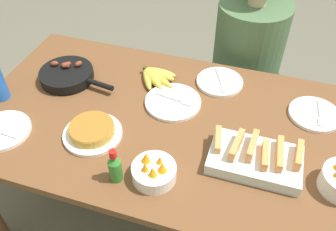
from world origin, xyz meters
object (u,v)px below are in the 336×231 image
(empty_plate_far_left, at_px, (173,102))
(fruit_bowl_citrus, at_px, (154,171))
(skillet, at_px, (68,75))
(melon_tray, at_px, (256,158))
(empty_plate_mid_edge, at_px, (2,131))
(frittata_plate_center, at_px, (92,131))
(banana_bunch, at_px, (156,76))
(empty_plate_far_right, at_px, (220,82))
(person_figure, at_px, (243,79))
(hot_sauce_bottle, at_px, (115,167))
(empty_plate_near_front, at_px, (315,114))

(empty_plate_far_left, bearing_deg, fruit_bowl_citrus, -82.60)
(skillet, distance_m, empty_plate_far_left, 0.52)
(empty_plate_far_left, bearing_deg, melon_tray, -30.76)
(empty_plate_mid_edge, bearing_deg, empty_plate_far_left, 31.77)
(skillet, height_order, frittata_plate_center, skillet)
(banana_bunch, height_order, empty_plate_far_right, banana_bunch)
(person_figure, bearing_deg, hot_sauce_bottle, -107.29)
(empty_plate_far_right, bearing_deg, empty_plate_near_front, -12.44)
(skillet, relative_size, empty_plate_mid_edge, 1.68)
(empty_plate_far_right, xyz_separation_m, empty_plate_mid_edge, (-0.78, -0.58, -0.00))
(empty_plate_near_front, relative_size, fruit_bowl_citrus, 1.36)
(fruit_bowl_citrus, xyz_separation_m, person_figure, (0.20, 1.00, -0.29))
(skillet, height_order, hot_sauce_bottle, hot_sauce_bottle)
(empty_plate_far_left, relative_size, fruit_bowl_citrus, 1.55)
(empty_plate_far_right, distance_m, person_figure, 0.48)
(skillet, relative_size, empty_plate_far_right, 1.75)
(empty_plate_mid_edge, distance_m, person_figure, 1.33)
(melon_tray, xyz_separation_m, fruit_bowl_citrus, (-0.34, -0.17, 0.00))
(empty_plate_near_front, bearing_deg, fruit_bowl_citrus, -136.86)
(empty_plate_far_left, height_order, person_figure, person_figure)
(empty_plate_mid_edge, relative_size, person_figure, 0.19)
(person_figure, bearing_deg, empty_plate_far_left, -112.66)
(frittata_plate_center, distance_m, empty_plate_far_left, 0.38)
(empty_plate_far_left, relative_size, person_figure, 0.20)
(frittata_plate_center, bearing_deg, melon_tray, 4.55)
(empty_plate_far_left, relative_size, empty_plate_mid_edge, 1.09)
(empty_plate_far_right, bearing_deg, person_figure, 78.13)
(empty_plate_near_front, bearing_deg, banana_bunch, 177.49)
(empty_plate_mid_edge, bearing_deg, melon_tray, 8.33)
(skillet, relative_size, person_figure, 0.31)
(banana_bunch, height_order, hot_sauce_bottle, hot_sauce_bottle)
(skillet, bearing_deg, empty_plate_mid_edge, -93.64)
(empty_plate_near_front, xyz_separation_m, person_figure, (-0.35, 0.49, -0.26))
(banana_bunch, relative_size, fruit_bowl_citrus, 1.21)
(melon_tray, bearing_deg, empty_plate_mid_edge, -171.67)
(frittata_plate_center, xyz_separation_m, fruit_bowl_citrus, (0.30, -0.12, 0.01))
(empty_plate_near_front, bearing_deg, frittata_plate_center, -155.33)
(banana_bunch, distance_m, skillet, 0.42)
(skillet, height_order, empty_plate_far_right, skillet)
(melon_tray, bearing_deg, empty_plate_far_left, 149.24)
(person_figure, bearing_deg, empty_plate_mid_edge, -131.31)
(fruit_bowl_citrus, bearing_deg, hot_sauce_bottle, -160.85)
(fruit_bowl_citrus, bearing_deg, skillet, 144.29)
(banana_bunch, xyz_separation_m, empty_plate_far_right, (0.30, 0.06, -0.01))
(empty_plate_near_front, bearing_deg, empty_plate_far_right, 167.56)
(empty_plate_mid_edge, xyz_separation_m, person_figure, (0.86, 0.98, -0.26))
(skillet, height_order, empty_plate_far_left, skillet)
(empty_plate_mid_edge, bearing_deg, person_figure, 48.69)
(empty_plate_far_left, distance_m, empty_plate_mid_edge, 0.72)
(empty_plate_mid_edge, bearing_deg, hot_sauce_bottle, -7.50)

